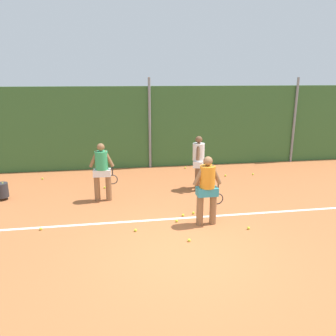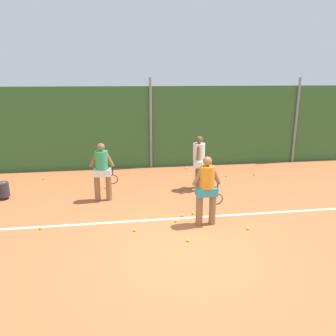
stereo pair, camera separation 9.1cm
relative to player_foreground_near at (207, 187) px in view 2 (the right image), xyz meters
name	(u,v)px [view 2 (the right image)]	position (x,y,z in m)	size (l,w,h in m)	color
ground_plane	(170,213)	(-0.76, 0.81, -0.95)	(31.86, 31.86, 0.00)	#B76638
hedge_fence_backdrop	(150,127)	(-0.76, 5.68, 0.62)	(20.71, 0.25, 3.13)	#386633
fence_post_center	(151,124)	(-0.76, 5.51, 0.78)	(0.10, 0.10, 3.45)	gray
fence_post_right	(296,121)	(5.21, 5.51, 0.78)	(0.10, 0.10, 3.45)	gray
court_baseline_paint	(172,219)	(-0.76, 0.43, -0.94)	(15.13, 0.10, 0.01)	white
player_foreground_near	(207,187)	(0.00, 0.00, 0.00)	(0.79, 0.36, 1.69)	#8C603D
player_midcourt	(102,169)	(-2.51, 2.06, -0.01)	(0.79, 0.36, 1.68)	#8C603D
player_backcourt_far	(199,160)	(0.44, 2.61, 0.01)	(0.44, 0.69, 1.71)	brown
ball_hopper	(3,190)	(-5.42, 2.59, -0.66)	(0.36, 0.36, 0.51)	#2D2D33
tennis_ball_0	(176,221)	(-0.69, 0.23, -0.92)	(0.07, 0.07, 0.07)	#CCDB33
tennis_ball_1	(254,174)	(2.82, 3.83, -0.92)	(0.07, 0.07, 0.07)	#CCDB33
tennis_ball_3	(226,176)	(1.77, 3.82, -0.92)	(0.07, 0.07, 0.07)	#CCDB33
tennis_ball_4	(186,168)	(0.57, 5.10, -0.92)	(0.07, 0.07, 0.07)	#CCDB33
tennis_ball_5	(135,230)	(-1.73, -0.13, -0.92)	(0.07, 0.07, 0.07)	#CCDB33
tennis_ball_6	(105,187)	(-2.50, 3.14, -0.92)	(0.07, 0.07, 0.07)	#CCDB33
tennis_ball_8	(188,240)	(-0.61, -0.81, -0.92)	(0.07, 0.07, 0.07)	#CCDB33
tennis_ball_9	(193,213)	(-0.16, 0.65, -0.92)	(0.07, 0.07, 0.07)	#CCDB33
tennis_ball_10	(183,215)	(-0.46, 0.56, -0.92)	(0.07, 0.07, 0.07)	#CCDB33
tennis_ball_11	(44,178)	(-4.67, 4.48, -0.92)	(0.07, 0.07, 0.07)	#CCDB33
tennis_ball_12	(40,228)	(-3.92, 0.30, -0.92)	(0.07, 0.07, 0.07)	#CCDB33
tennis_ball_13	(248,228)	(0.91, -0.45, -0.92)	(0.07, 0.07, 0.07)	#CCDB33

